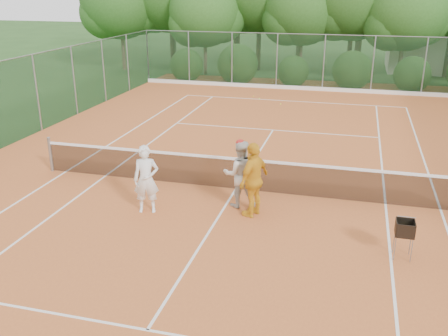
# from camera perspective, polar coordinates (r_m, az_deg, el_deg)

# --- Properties ---
(ground) EXTENTS (120.00, 120.00, 0.00)m
(ground) POSITION_cam_1_polar(r_m,az_deg,el_deg) (14.29, 1.35, -2.54)
(ground) COLOR #224418
(ground) RESTS_ON ground
(clay_court) EXTENTS (18.00, 36.00, 0.02)m
(clay_court) POSITION_cam_1_polar(r_m,az_deg,el_deg) (14.29, 1.35, -2.50)
(clay_court) COLOR #C4632D
(clay_court) RESTS_ON ground
(tennis_net) EXTENTS (11.97, 0.10, 1.10)m
(tennis_net) POSITION_cam_1_polar(r_m,az_deg,el_deg) (14.09, 1.37, -0.54)
(tennis_net) COLOR gray
(tennis_net) RESTS_ON clay_court
(player_white) EXTENTS (0.74, 0.59, 1.76)m
(player_white) POSITION_cam_1_polar(r_m,az_deg,el_deg) (12.76, -8.88, -1.30)
(player_white) COLOR white
(player_white) RESTS_ON clay_court
(player_center_grp) EXTENTS (1.05, 0.93, 1.83)m
(player_center_grp) POSITION_cam_1_polar(r_m,az_deg,el_deg) (12.93, 1.83, -0.65)
(player_center_grp) COLOR beige
(player_center_grp) RESTS_ON clay_court
(player_yellow) EXTENTS (0.86, 1.22, 1.92)m
(player_yellow) POSITION_cam_1_polar(r_m,az_deg,el_deg) (12.41, 3.42, -1.33)
(player_yellow) COLOR gold
(player_yellow) RESTS_ON clay_court
(ball_hopper) EXTENTS (0.37, 0.37, 0.86)m
(ball_hopper) POSITION_cam_1_polar(r_m,az_deg,el_deg) (11.24, 19.98, -6.56)
(ball_hopper) COLOR gray
(ball_hopper) RESTS_ON clay_court
(stray_ball_a) EXTENTS (0.07, 0.07, 0.07)m
(stray_ball_a) POSITION_cam_1_polar(r_m,az_deg,el_deg) (25.79, 4.06, 7.94)
(stray_ball_a) COLOR #C2DE33
(stray_ball_a) RESTS_ON clay_court
(stray_ball_b) EXTENTS (0.07, 0.07, 0.07)m
(stray_ball_b) POSITION_cam_1_polar(r_m,az_deg,el_deg) (26.29, 3.38, 8.19)
(stray_ball_b) COLOR gold
(stray_ball_b) RESTS_ON clay_court
(stray_ball_c) EXTENTS (0.07, 0.07, 0.07)m
(stray_ball_c) POSITION_cam_1_polar(r_m,az_deg,el_deg) (24.64, 6.49, 7.28)
(stray_ball_c) COLOR yellow
(stray_ball_c) RESTS_ON clay_court
(court_markings) EXTENTS (11.03, 23.83, 0.01)m
(court_markings) POSITION_cam_1_polar(r_m,az_deg,el_deg) (14.28, 1.35, -2.45)
(court_markings) COLOR white
(court_markings) RESTS_ON clay_court
(fence_back) EXTENTS (18.07, 0.07, 3.00)m
(fence_back) POSITION_cam_1_polar(r_m,az_deg,el_deg) (28.27, 8.69, 11.87)
(fence_back) COLOR #19381E
(fence_back) RESTS_ON clay_court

